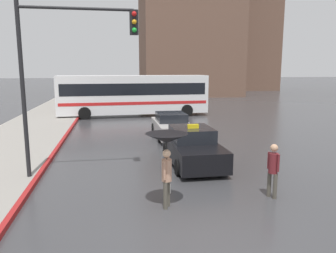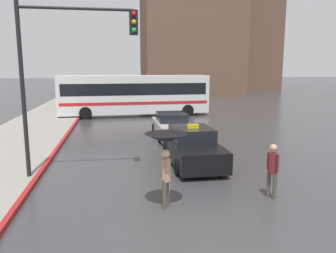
{
  "view_description": "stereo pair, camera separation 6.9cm",
  "coord_description": "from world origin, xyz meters",
  "px_view_note": "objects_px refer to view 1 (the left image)",
  "views": [
    {
      "loc": [
        -1.95,
        -6.64,
        3.78
      ],
      "look_at": [
        0.36,
        6.85,
        1.4
      ],
      "focal_mm": 35.0,
      "sensor_mm": 36.0,
      "label": 1
    },
    {
      "loc": [
        -1.88,
        -6.65,
        3.78
      ],
      "look_at": [
        0.36,
        6.85,
        1.4
      ],
      "focal_mm": 35.0,
      "sensor_mm": 36.0,
      "label": 2
    }
  ],
  "objects_px": {
    "taxi": "(192,147)",
    "pedestrian_with_umbrella": "(167,146)",
    "sedan_red": "(172,126)",
    "city_bus": "(134,94)",
    "pedestrian_man": "(273,167)",
    "traffic_light": "(68,57)"
  },
  "relations": [
    {
      "from": "pedestrian_with_umbrella",
      "to": "taxi",
      "type": "bearing_deg",
      "value": 5.52
    },
    {
      "from": "sedan_red",
      "to": "pedestrian_man",
      "type": "relative_size",
      "value": 2.59
    },
    {
      "from": "taxi",
      "to": "pedestrian_man",
      "type": "relative_size",
      "value": 2.63
    },
    {
      "from": "sedan_red",
      "to": "pedestrian_with_umbrella",
      "type": "height_order",
      "value": "pedestrian_with_umbrella"
    },
    {
      "from": "taxi",
      "to": "traffic_light",
      "type": "height_order",
      "value": "traffic_light"
    },
    {
      "from": "city_bus",
      "to": "pedestrian_man",
      "type": "bearing_deg",
      "value": 6.42
    },
    {
      "from": "sedan_red",
      "to": "city_bus",
      "type": "bearing_deg",
      "value": -80.49
    },
    {
      "from": "taxi",
      "to": "pedestrian_man",
      "type": "bearing_deg",
      "value": 110.87
    },
    {
      "from": "taxi",
      "to": "pedestrian_with_umbrella",
      "type": "xyz_separation_m",
      "value": [
        -1.74,
        -4.06,
        1.07
      ]
    },
    {
      "from": "pedestrian_with_umbrella",
      "to": "traffic_light",
      "type": "height_order",
      "value": "traffic_light"
    },
    {
      "from": "pedestrian_with_umbrella",
      "to": "pedestrian_man",
      "type": "relative_size",
      "value": 1.28
    },
    {
      "from": "taxi",
      "to": "pedestrian_with_umbrella",
      "type": "bearing_deg",
      "value": 66.84
    },
    {
      "from": "traffic_light",
      "to": "pedestrian_with_umbrella",
      "type": "bearing_deg",
      "value": -46.72
    },
    {
      "from": "taxi",
      "to": "city_bus",
      "type": "bearing_deg",
      "value": -84.49
    },
    {
      "from": "pedestrian_with_umbrella",
      "to": "sedan_red",
      "type": "bearing_deg",
      "value": 17.55
    },
    {
      "from": "pedestrian_man",
      "to": "traffic_light",
      "type": "height_order",
      "value": "traffic_light"
    },
    {
      "from": "pedestrian_with_umbrella",
      "to": "city_bus",
      "type": "bearing_deg",
      "value": 27.62
    },
    {
      "from": "sedan_red",
      "to": "city_bus",
      "type": "height_order",
      "value": "city_bus"
    },
    {
      "from": "taxi",
      "to": "city_bus",
      "type": "distance_m",
      "value": 14.59
    },
    {
      "from": "pedestrian_man",
      "to": "traffic_light",
      "type": "distance_m",
      "value": 7.4
    },
    {
      "from": "taxi",
      "to": "sedan_red",
      "type": "distance_m",
      "value": 5.4
    },
    {
      "from": "traffic_light",
      "to": "sedan_red",
      "type": "bearing_deg",
      "value": 54.19
    }
  ]
}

